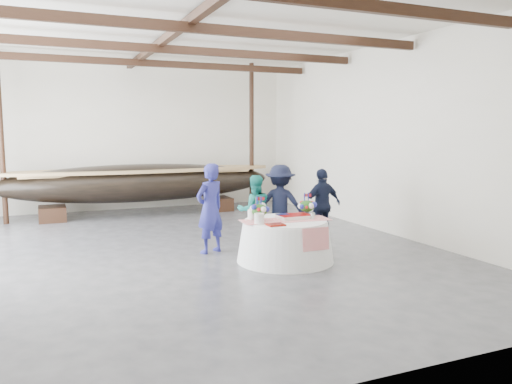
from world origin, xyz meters
name	(u,v)px	position (x,y,z in m)	size (l,w,h in m)	color
floor	(181,250)	(0.00, 0.00, 0.00)	(10.00, 12.00, 0.01)	#3D3D42
wall_back	(131,137)	(0.00, 6.00, 2.25)	(10.00, 0.02, 4.50)	silver
wall_front	(346,152)	(0.00, -6.00, 2.25)	(10.00, 0.02, 4.50)	silver
wall_right	(384,139)	(5.00, 0.00, 2.25)	(0.02, 12.00, 4.50)	silver
ceiling	(177,24)	(0.00, 0.00, 4.50)	(10.00, 12.00, 0.01)	white
pavilion_structure	(168,56)	(0.00, 0.80, 4.00)	(9.80, 11.76, 4.50)	black
longboat_display	(140,183)	(0.01, 4.64, 0.95)	(7.93, 1.59, 1.49)	black
banquet_table	(285,241)	(1.59, -1.61, 0.39)	(1.82, 1.82, 0.78)	white
tabletop_items	(282,211)	(1.58, -1.49, 0.93)	(1.72, 0.95, 0.40)	red
guest_woman_blue	(210,208)	(0.49, -0.43, 0.90)	(0.66, 0.43, 1.80)	navy
guest_woman_teal	(255,211)	(1.55, -0.21, 0.75)	(0.73, 0.57, 1.51)	teal
guest_man_left	(280,205)	(2.12, -0.30, 0.86)	(1.11, 0.64, 1.72)	black
guest_man_right	(322,205)	(3.13, -0.34, 0.80)	(0.94, 0.39, 1.61)	#141A31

